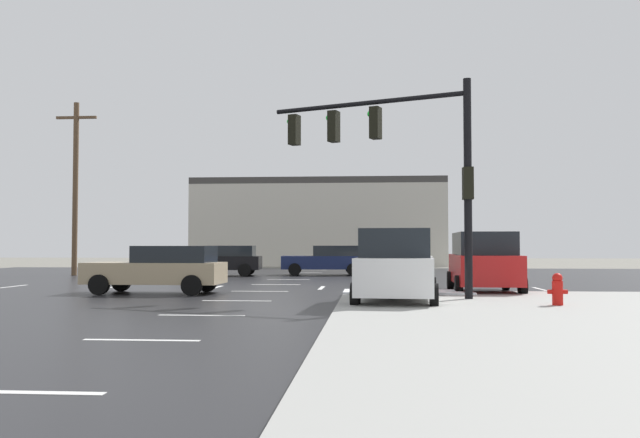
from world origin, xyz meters
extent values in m
plane|color=slate|center=(0.00, 0.00, 0.00)|extent=(120.00, 120.00, 0.00)
cube|color=#232326|center=(0.00, 0.00, 0.01)|extent=(44.00, 44.00, 0.02)
cube|color=white|center=(5.00, -4.00, 0.17)|extent=(4.00, 1.60, 0.06)
cube|color=silver|center=(0.00, -18.00, 0.02)|extent=(2.00, 0.15, 0.01)
cube|color=silver|center=(0.00, -14.00, 0.02)|extent=(2.00, 0.15, 0.01)
cube|color=silver|center=(0.00, -10.00, 0.02)|extent=(2.00, 0.15, 0.01)
cube|color=silver|center=(0.00, -6.00, 0.02)|extent=(2.00, 0.15, 0.01)
cube|color=silver|center=(0.00, -2.00, 0.02)|extent=(2.00, 0.15, 0.01)
cube|color=silver|center=(0.00, 2.00, 0.02)|extent=(2.00, 0.15, 0.01)
cube|color=silver|center=(0.00, 6.00, 0.02)|extent=(2.00, 0.15, 0.01)
cube|color=silver|center=(0.00, 10.00, 0.02)|extent=(2.00, 0.15, 0.01)
cube|color=silver|center=(0.00, 14.00, 0.02)|extent=(2.00, 0.15, 0.01)
cube|color=silver|center=(0.00, 18.00, 0.02)|extent=(2.00, 0.15, 0.01)
cube|color=silver|center=(-10.00, 0.00, 0.02)|extent=(0.15, 2.00, 0.01)
cube|color=silver|center=(-6.00, 0.00, 0.02)|extent=(0.15, 2.00, 0.01)
cube|color=silver|center=(-2.00, 0.00, 0.02)|extent=(0.15, 2.00, 0.01)
cube|color=silver|center=(2.00, 0.00, 0.02)|extent=(0.15, 2.00, 0.01)
cube|color=silver|center=(6.00, 0.00, 0.02)|extent=(0.15, 2.00, 0.01)
cube|color=silver|center=(10.00, 0.00, 0.02)|extent=(0.15, 2.00, 0.01)
cube|color=silver|center=(3.50, -4.00, 0.02)|extent=(0.45, 7.00, 0.01)
cylinder|color=black|center=(6.55, -6.24, 3.21)|extent=(0.22, 0.22, 6.14)
cylinder|color=black|center=(3.72, -5.10, 5.88)|extent=(5.72, 2.41, 0.14)
cube|color=black|center=(4.00, -5.22, 5.26)|extent=(0.39, 0.44, 0.95)
sphere|color=#19D833|center=(3.85, -5.16, 5.54)|extent=(0.20, 0.20, 0.20)
cube|color=black|center=(2.73, -4.70, 5.26)|extent=(0.39, 0.44, 0.95)
sphere|color=#19D833|center=(2.58, -4.64, 5.54)|extent=(0.20, 0.20, 0.20)
cube|color=black|center=(1.45, -4.19, 5.26)|extent=(0.39, 0.44, 0.95)
sphere|color=#19D833|center=(1.30, -4.13, 5.54)|extent=(0.20, 0.20, 0.20)
cube|color=black|center=(6.55, -6.24, 3.34)|extent=(0.28, 0.36, 0.90)
cylinder|color=red|center=(8.45, -8.08, 0.44)|extent=(0.26, 0.26, 0.60)
sphere|color=red|center=(8.45, -8.08, 0.81)|extent=(0.25, 0.25, 0.25)
cylinder|color=red|center=(8.27, -8.08, 0.47)|extent=(0.12, 0.11, 0.11)
cylinder|color=red|center=(8.63, -8.08, 0.47)|extent=(0.12, 0.11, 0.11)
cube|color=beige|center=(-0.26, 29.21, 3.17)|extent=(19.69, 8.00, 6.33)
cube|color=#3F3D3A|center=(-0.26, 29.21, 6.58)|extent=(19.69, 8.00, 0.50)
cube|color=tan|center=(-3.32, -3.22, 0.70)|extent=(4.55, 1.92, 0.70)
cube|color=black|center=(-2.65, -3.24, 1.33)|extent=(2.52, 1.72, 0.55)
cylinder|color=black|center=(-4.88, -4.08, 0.35)|extent=(0.67, 0.24, 0.66)
cylinder|color=black|center=(-4.83, -2.28, 0.35)|extent=(0.67, 0.24, 0.66)
cylinder|color=black|center=(-1.82, -4.16, 0.35)|extent=(0.67, 0.24, 0.66)
cylinder|color=black|center=(-1.77, -2.36, 0.35)|extent=(0.67, 0.24, 0.66)
sphere|color=white|center=(-5.54, -3.74, 0.70)|extent=(0.18, 0.18, 0.18)
sphere|color=white|center=(-5.51, -2.59, 0.70)|extent=(0.18, 0.18, 0.18)
cube|color=white|center=(4.56, -6.63, 0.82)|extent=(2.32, 4.94, 0.95)
cube|color=black|center=(4.56, -6.63, 1.67)|extent=(2.05, 3.49, 0.75)
cylinder|color=black|center=(3.71, -4.93, 0.35)|extent=(0.27, 0.68, 0.66)
cylinder|color=black|center=(5.66, -5.08, 0.35)|extent=(0.27, 0.68, 0.66)
cylinder|color=black|center=(3.46, -8.18, 0.35)|extent=(0.27, 0.68, 0.66)
cylinder|color=black|center=(5.40, -8.33, 0.35)|extent=(0.27, 0.68, 0.66)
sphere|color=white|center=(4.12, -4.24, 0.82)|extent=(0.18, 0.18, 0.18)
sphere|color=white|center=(5.36, -4.33, 0.82)|extent=(0.18, 0.18, 0.18)
cube|color=#B21919|center=(7.63, -2.19, 0.82)|extent=(2.13, 4.87, 0.95)
cube|color=black|center=(7.63, -2.19, 1.67)|extent=(1.92, 3.43, 0.75)
cylinder|color=black|center=(6.71, -0.53, 0.35)|extent=(0.24, 0.67, 0.66)
cylinder|color=black|center=(8.66, -0.60, 0.35)|extent=(0.24, 0.67, 0.66)
cylinder|color=black|center=(6.59, -3.79, 0.35)|extent=(0.24, 0.67, 0.66)
cylinder|color=black|center=(8.54, -3.86, 0.35)|extent=(0.24, 0.67, 0.66)
sphere|color=white|center=(7.09, 0.18, 0.82)|extent=(0.18, 0.18, 0.18)
sphere|color=white|center=(8.34, 0.13, 0.82)|extent=(0.18, 0.18, 0.18)
cube|color=black|center=(-4.18, 9.62, 0.70)|extent=(4.59, 2.04, 0.70)
cube|color=black|center=(-3.51, 9.66, 1.33)|extent=(2.56, 1.79, 0.55)
cylinder|color=black|center=(-5.66, 8.64, 0.35)|extent=(0.67, 0.26, 0.66)
cylinder|color=black|center=(-5.76, 10.44, 0.35)|extent=(0.67, 0.26, 0.66)
cylinder|color=black|center=(-2.61, 8.81, 0.35)|extent=(0.67, 0.26, 0.66)
cylinder|color=black|center=(-2.71, 10.60, 0.35)|extent=(0.67, 0.26, 0.66)
sphere|color=white|center=(-6.35, 8.93, 0.70)|extent=(0.18, 0.18, 0.18)
sphere|color=white|center=(-6.41, 10.08, 0.70)|extent=(0.18, 0.18, 0.18)
cube|color=#141E47|center=(1.31, 10.84, 0.70)|extent=(4.62, 2.13, 0.70)
cube|color=black|center=(1.99, 10.89, 1.33)|extent=(2.59, 1.84, 0.55)
cylinder|color=black|center=(-0.14, 9.83, 0.35)|extent=(0.67, 0.27, 0.66)
cylinder|color=black|center=(-0.28, 11.62, 0.35)|extent=(0.67, 0.27, 0.66)
cylinder|color=black|center=(2.91, 10.06, 0.35)|extent=(0.67, 0.27, 0.66)
cylinder|color=black|center=(2.77, 11.85, 0.35)|extent=(0.67, 0.27, 0.66)
sphere|color=white|center=(-0.84, 10.10, 0.70)|extent=(0.18, 0.18, 0.18)
sphere|color=white|center=(-0.92, 11.25, 0.70)|extent=(0.18, 0.18, 0.18)
cylinder|color=brown|center=(-11.88, 9.44, 4.63)|extent=(0.28, 0.28, 9.26)
cube|color=brown|center=(-11.88, 9.44, 8.46)|extent=(2.20, 0.14, 0.14)
camera|label=1|loc=(3.86, -25.05, 1.62)|focal=37.58mm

